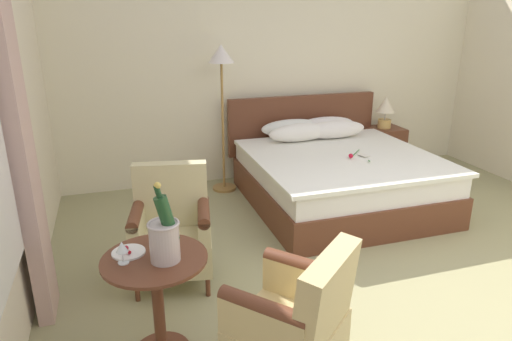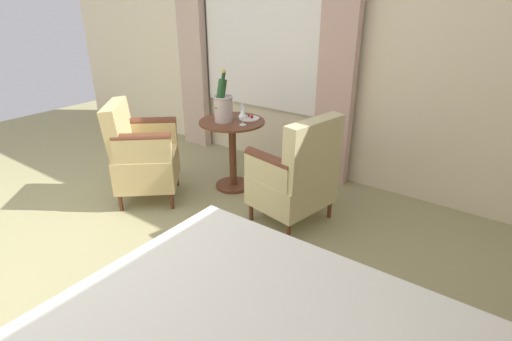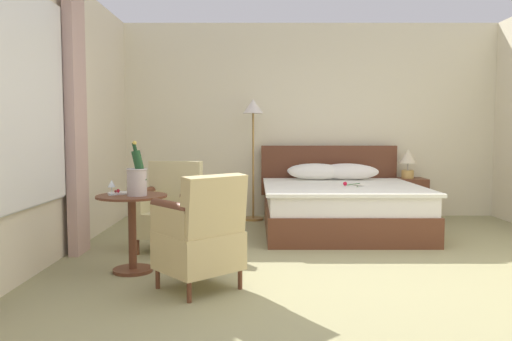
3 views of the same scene
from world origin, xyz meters
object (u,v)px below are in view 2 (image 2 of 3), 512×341
object	(u,v)px
wine_glass_near_bucket	(243,114)
snack_plate	(249,118)
wine_glass_near_edge	(242,107)
armchair_facing_bed	(142,155)
side_table_round	(233,146)
armchair_by_window	(296,175)
champagne_bucket	(223,105)

from	to	relation	value
wine_glass_near_bucket	snack_plate	distance (m)	0.22
wine_glass_near_edge	armchair_facing_bed	world-z (taller)	armchair_facing_bed
side_table_round	wine_glass_near_edge	bearing A→B (deg)	-177.21
wine_glass_near_edge	armchair_by_window	xyz separation A→B (m)	(0.37, 0.84, -0.35)
champagne_bucket	armchair_facing_bed	xyz separation A→B (m)	(0.60, -0.47, -0.40)
side_table_round	armchair_facing_bed	world-z (taller)	armchair_facing_bed
armchair_facing_bed	champagne_bucket	bearing A→B (deg)	142.22
side_table_round	champagne_bucket	distance (m)	0.42
wine_glass_near_edge	snack_plate	world-z (taller)	wine_glass_near_edge
wine_glass_near_bucket	armchair_by_window	size ratio (longest dim) A/B	0.15
champagne_bucket	snack_plate	world-z (taller)	champagne_bucket
snack_plate	armchair_by_window	world-z (taller)	armchair_by_window
champagne_bucket	wine_glass_near_bucket	distance (m)	0.22
side_table_round	armchair_by_window	distance (m)	0.85
side_table_round	snack_plate	distance (m)	0.31
side_table_round	wine_glass_near_edge	size ratio (longest dim) A/B	5.09
champagne_bucket	snack_plate	size ratio (longest dim) A/B	2.44
snack_plate	armchair_by_window	size ratio (longest dim) A/B	0.21
wine_glass_near_edge	side_table_round	bearing A→B (deg)	2.79
side_table_round	armchair_by_window	size ratio (longest dim) A/B	0.74
champagne_bucket	wine_glass_near_edge	bearing A→B (deg)	170.20
armchair_by_window	wine_glass_near_bucket	bearing A→B (deg)	-103.17
wine_glass_near_bucket	armchair_facing_bed	xyz separation A→B (m)	(0.62, -0.68, -0.35)
wine_glass_near_bucket	wine_glass_near_edge	size ratio (longest dim) A/B	1.06
wine_glass_near_bucket	snack_plate	world-z (taller)	wine_glass_near_bucket
armchair_by_window	armchair_facing_bed	distance (m)	1.42
side_table_round	snack_plate	bearing A→B (deg)	145.40
wine_glass_near_bucket	armchair_by_window	distance (m)	0.78
wine_glass_near_bucket	wine_glass_near_edge	xyz separation A→B (m)	(-0.21, -0.17, -0.01)
wine_glass_near_edge	armchair_by_window	bearing A→B (deg)	66.25
snack_plate	armchair_by_window	distance (m)	0.85
snack_plate	side_table_round	bearing A→B (deg)	-34.60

